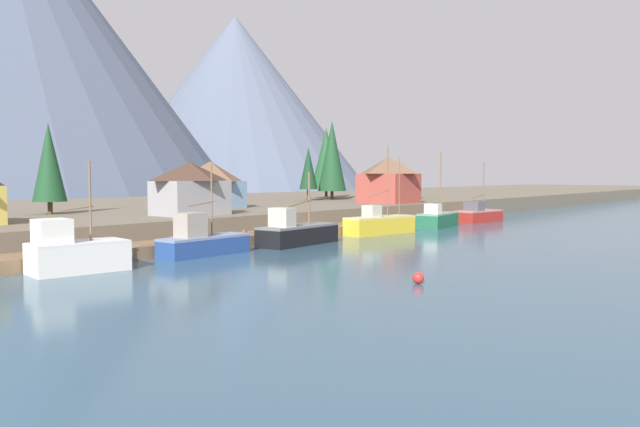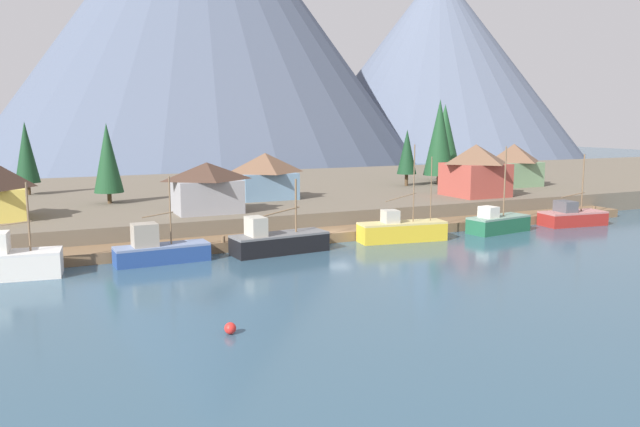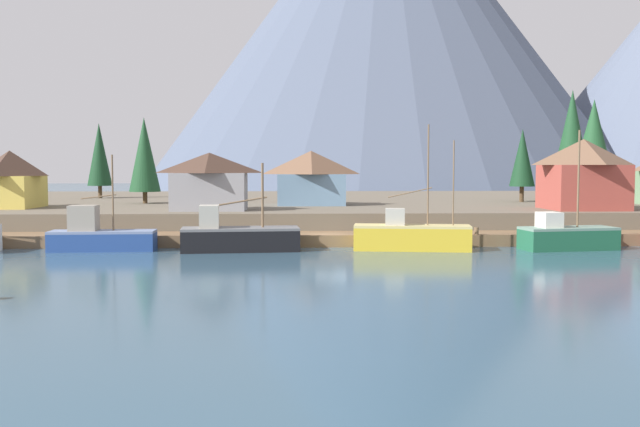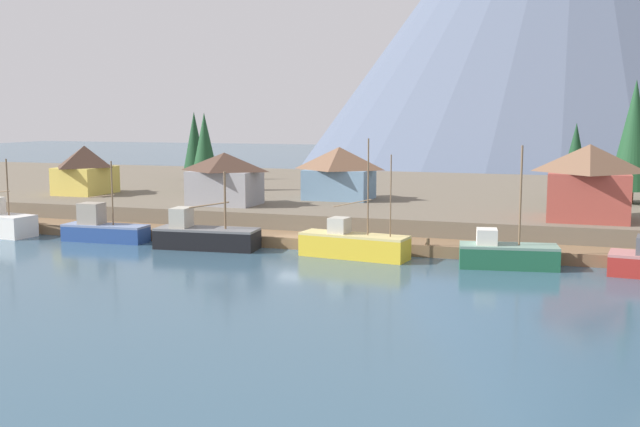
{
  "view_description": "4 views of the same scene",
  "coord_description": "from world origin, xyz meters",
  "px_view_note": "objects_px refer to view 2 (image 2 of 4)",
  "views": [
    {
      "loc": [
        -50.8,
        -42.07,
        6.65
      ],
      "look_at": [
        1.05,
        2.29,
        2.38
      ],
      "focal_mm": 35.24,
      "sensor_mm": 36.0,
      "label": 1
    },
    {
      "loc": [
        -28.48,
        -56.44,
        12.44
      ],
      "look_at": [
        -1.06,
        2.16,
        2.77
      ],
      "focal_mm": 35.6,
      "sensor_mm": 36.0,
      "label": 2
    },
    {
      "loc": [
        -3.02,
        -57.53,
        6.62
      ],
      "look_at": [
        -0.82,
        2.22,
        2.63
      ],
      "focal_mm": 39.94,
      "sensor_mm": 36.0,
      "label": 3
    },
    {
      "loc": [
        23.37,
        -61.72,
        11.83
      ],
      "look_at": [
        1.76,
        2.62,
        2.94
      ],
      "focal_mm": 42.74,
      "sensor_mm": 36.0,
      "label": 4
    }
  ],
  "objects_px": {
    "fishing_boat_black": "(277,241)",
    "conifer_back_left": "(439,137)",
    "house_grey": "(207,187)",
    "fishing_boat_white": "(16,261)",
    "fishing_boat_green": "(498,223)",
    "conifer_mid_left": "(445,137)",
    "fishing_boat_red": "(572,217)",
    "conifer_near_right": "(108,158)",
    "conifer_near_left": "(26,152)",
    "channel_buoy": "(230,328)",
    "house_red": "(475,170)",
    "house_green": "(513,164)",
    "house_blue": "(265,175)",
    "fishing_boat_yellow": "(401,230)",
    "fishing_boat_blue": "(159,250)",
    "conifer_mid_right": "(407,152)"
  },
  "relations": [
    {
      "from": "fishing_boat_black",
      "to": "conifer_back_left",
      "type": "distance_m",
      "value": 45.41
    },
    {
      "from": "house_grey",
      "to": "fishing_boat_white",
      "type": "bearing_deg",
      "value": -148.41
    },
    {
      "from": "fishing_boat_white",
      "to": "fishing_boat_green",
      "type": "relative_size",
      "value": 0.8
    },
    {
      "from": "fishing_boat_green",
      "to": "conifer_mid_left",
      "type": "height_order",
      "value": "conifer_mid_left"
    },
    {
      "from": "fishing_boat_red",
      "to": "conifer_near_right",
      "type": "distance_m",
      "value": 55.18
    },
    {
      "from": "conifer_near_left",
      "to": "channel_buoy",
      "type": "xyz_separation_m",
      "value": [
        9.94,
        -57.45,
        -7.76
      ]
    },
    {
      "from": "conifer_near_left",
      "to": "fishing_boat_white",
      "type": "bearing_deg",
      "value": -92.21
    },
    {
      "from": "house_red",
      "to": "conifer_near_left",
      "type": "xyz_separation_m",
      "value": [
        -52.68,
        26.04,
        2.19
      ]
    },
    {
      "from": "house_green",
      "to": "fishing_boat_green",
      "type": "bearing_deg",
      "value": -134.95
    },
    {
      "from": "fishing_boat_green",
      "to": "channel_buoy",
      "type": "relative_size",
      "value": 13.52
    },
    {
      "from": "house_blue",
      "to": "channel_buoy",
      "type": "height_order",
      "value": "house_blue"
    },
    {
      "from": "fishing_boat_yellow",
      "to": "house_green",
      "type": "bearing_deg",
      "value": 38.87
    },
    {
      "from": "fishing_boat_blue",
      "to": "conifer_near_right",
      "type": "relative_size",
      "value": 0.86
    },
    {
      "from": "house_grey",
      "to": "conifer_near_left",
      "type": "bearing_deg",
      "value": 123.46
    },
    {
      "from": "fishing_boat_white",
      "to": "conifer_near_right",
      "type": "xyz_separation_m",
      "value": [
        10.05,
        23.79,
        6.55
      ]
    },
    {
      "from": "fishing_boat_yellow",
      "to": "house_red",
      "type": "height_order",
      "value": "fishing_boat_yellow"
    },
    {
      "from": "house_red",
      "to": "house_blue",
      "type": "distance_m",
      "value": 27.18
    },
    {
      "from": "house_blue",
      "to": "conifer_near_right",
      "type": "bearing_deg",
      "value": 168.42
    },
    {
      "from": "fishing_boat_black",
      "to": "conifer_near_left",
      "type": "bearing_deg",
      "value": 113.95
    },
    {
      "from": "house_green",
      "to": "conifer_mid_right",
      "type": "xyz_separation_m",
      "value": [
        -14.51,
        6.67,
        1.86
      ]
    },
    {
      "from": "fishing_boat_white",
      "to": "fishing_boat_yellow",
      "type": "height_order",
      "value": "fishing_boat_yellow"
    },
    {
      "from": "conifer_mid_left",
      "to": "conifer_back_left",
      "type": "height_order",
      "value": "conifer_back_left"
    },
    {
      "from": "house_blue",
      "to": "fishing_boat_white",
      "type": "bearing_deg",
      "value": -144.76
    },
    {
      "from": "conifer_mid_right",
      "to": "house_blue",
      "type": "bearing_deg",
      "value": -166.77
    },
    {
      "from": "conifer_near_left",
      "to": "fishing_boat_blue",
      "type": "bearing_deg",
      "value": -75.1
    },
    {
      "from": "fishing_boat_yellow",
      "to": "fishing_boat_green",
      "type": "relative_size",
      "value": 1.04
    },
    {
      "from": "fishing_boat_red",
      "to": "conifer_near_right",
      "type": "relative_size",
      "value": 0.88
    },
    {
      "from": "house_red",
      "to": "conifer_mid_left",
      "type": "xyz_separation_m",
      "value": [
        9.24,
        19.52,
        3.62
      ]
    },
    {
      "from": "fishing_boat_blue",
      "to": "house_red",
      "type": "height_order",
      "value": "house_red"
    },
    {
      "from": "house_green",
      "to": "conifer_mid_right",
      "type": "bearing_deg",
      "value": 155.32
    },
    {
      "from": "fishing_boat_white",
      "to": "conifer_mid_right",
      "type": "xyz_separation_m",
      "value": [
        52.91,
        25.8,
        6.22
      ]
    },
    {
      "from": "house_green",
      "to": "conifer_near_left",
      "type": "distance_m",
      "value": 68.5
    },
    {
      "from": "conifer_near_right",
      "to": "channel_buoy",
      "type": "xyz_separation_m",
      "value": [
        1.34,
        -43.79,
        -7.54
      ]
    },
    {
      "from": "channel_buoy",
      "to": "conifer_back_left",
      "type": "bearing_deg",
      "value": 44.05
    },
    {
      "from": "fishing_boat_yellow",
      "to": "channel_buoy",
      "type": "height_order",
      "value": "fishing_boat_yellow"
    },
    {
      "from": "fishing_boat_red",
      "to": "conifer_near_right",
      "type": "height_order",
      "value": "conifer_near_right"
    },
    {
      "from": "conifer_mid_right",
      "to": "house_red",
      "type": "bearing_deg",
      "value": -85.17
    },
    {
      "from": "fishing_boat_blue",
      "to": "house_grey",
      "type": "bearing_deg",
      "value": 53.93
    },
    {
      "from": "fishing_boat_red",
      "to": "channel_buoy",
      "type": "bearing_deg",
      "value": -151.27
    },
    {
      "from": "channel_buoy",
      "to": "house_grey",
      "type": "bearing_deg",
      "value": 77.06
    },
    {
      "from": "house_grey",
      "to": "fishing_boat_green",
      "type": "bearing_deg",
      "value": -21.4
    },
    {
      "from": "conifer_mid_right",
      "to": "fishing_boat_green",
      "type": "bearing_deg",
      "value": -100.33
    },
    {
      "from": "fishing_boat_green",
      "to": "conifer_near_right",
      "type": "relative_size",
      "value": 1.0
    },
    {
      "from": "fishing_boat_green",
      "to": "house_blue",
      "type": "height_order",
      "value": "fishing_boat_green"
    },
    {
      "from": "fishing_boat_yellow",
      "to": "fishing_boat_green",
      "type": "distance_m",
      "value": 12.42
    },
    {
      "from": "house_blue",
      "to": "house_green",
      "type": "distance_m",
      "value": 39.07
    },
    {
      "from": "fishing_boat_yellow",
      "to": "conifer_mid_left",
      "type": "bearing_deg",
      "value": 55.95
    },
    {
      "from": "conifer_mid_right",
      "to": "conifer_near_right",
      "type": "bearing_deg",
      "value": -177.31
    },
    {
      "from": "house_blue",
      "to": "conifer_near_left",
      "type": "bearing_deg",
      "value": 147.11
    },
    {
      "from": "house_blue",
      "to": "channel_buoy",
      "type": "xyz_separation_m",
      "value": [
        -16.97,
        -40.04,
        -5.1
      ]
    }
  ]
}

